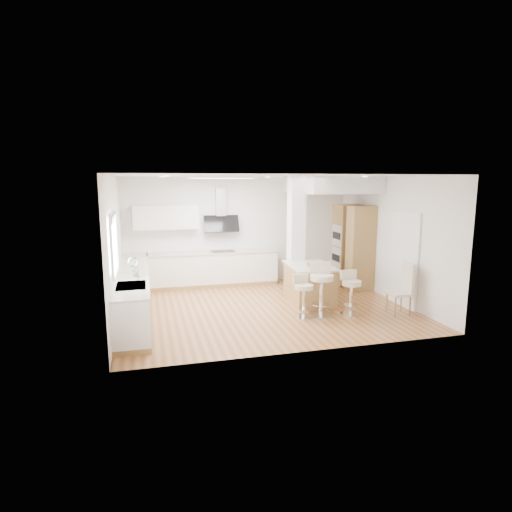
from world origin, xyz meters
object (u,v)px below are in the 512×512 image
object	(u,v)px
bar_stool_a	(303,294)
dining_chair	(403,287)
bar_stool_c	(351,290)
bar_stool_b	(321,286)
peninsula	(309,283)

from	to	relation	value
bar_stool_a	dining_chair	world-z (taller)	dining_chair
bar_stool_c	dining_chair	world-z (taller)	dining_chair
bar_stool_c	bar_stool_b	bearing A→B (deg)	170.30
peninsula	bar_stool_c	distance (m)	1.19
bar_stool_a	bar_stool_c	xyz separation A→B (m)	(1.00, -0.06, 0.02)
bar_stool_b	dining_chair	distance (m)	1.69
peninsula	bar_stool_a	world-z (taller)	peninsula
bar_stool_c	dining_chair	distance (m)	1.08
peninsula	bar_stool_b	distance (m)	1.02
peninsula	dining_chair	distance (m)	2.02
bar_stool_a	bar_stool_b	xyz separation A→B (m)	(0.39, 0.04, 0.12)
bar_stool_b	bar_stool_c	xyz separation A→B (m)	(0.60, -0.10, -0.10)
bar_stool_b	dining_chair	world-z (taller)	bar_stool_b
dining_chair	bar_stool_b	bearing A→B (deg)	170.77
bar_stool_b	dining_chair	xyz separation A→B (m)	(1.66, -0.33, -0.04)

